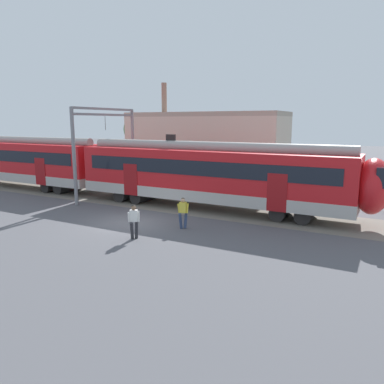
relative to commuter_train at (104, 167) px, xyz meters
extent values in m
plane|color=#515156|center=(6.15, -5.10, -2.25)|extent=(160.00, 160.00, 0.00)
cube|color=slate|center=(-2.48, 0.00, -2.25)|extent=(80.00, 4.40, 0.01)
cube|color=#B7B2AD|center=(8.52, 0.00, -1.20)|extent=(18.00, 3.06, 0.70)
cube|color=red|center=(8.52, 0.00, 0.35)|extent=(18.00, 3.00, 2.40)
cube|color=black|center=(8.52, -1.51, 0.55)|extent=(16.56, 0.03, 0.90)
cube|color=maroon|center=(13.47, -1.52, -0.50)|extent=(1.10, 0.04, 2.10)
cube|color=maroon|center=(3.57, -1.52, -0.50)|extent=(1.10, 0.04, 2.10)
cylinder|color=#9C9793|center=(8.52, 0.00, 1.73)|extent=(17.64, 0.70, 0.70)
cube|color=black|center=(5.82, 0.00, 2.28)|extent=(0.70, 0.12, 0.40)
cylinder|color=black|center=(14.80, 0.00, -1.80)|extent=(0.90, 2.40, 0.90)
cylinder|color=black|center=(13.40, 0.00, -1.80)|extent=(0.90, 2.40, 0.90)
cylinder|color=black|center=(3.64, 0.00, -1.80)|extent=(0.90, 2.40, 0.90)
cylinder|color=black|center=(2.24, 0.00, -1.80)|extent=(0.90, 2.40, 0.90)
ellipsoid|color=red|center=(18.07, 0.00, 0.00)|extent=(1.80, 2.85, 2.95)
cube|color=black|center=(18.42, 0.00, 0.60)|extent=(0.40, 2.40, 1.00)
cube|color=#B7B2AD|center=(-10.08, 0.00, -1.20)|extent=(18.00, 3.06, 0.70)
cube|color=red|center=(-10.08, 0.00, 0.35)|extent=(18.00, 3.00, 2.40)
cube|color=maroon|center=(-5.13, -1.52, -0.50)|extent=(1.10, 0.04, 2.10)
cylinder|color=#9C9793|center=(-10.08, 0.00, 1.73)|extent=(17.64, 0.70, 0.70)
cylinder|color=black|center=(-3.80, 0.00, -1.80)|extent=(0.90, 2.40, 0.90)
cylinder|color=black|center=(-5.20, 0.00, -1.80)|extent=(0.90, 2.40, 0.90)
cylinder|color=#28282D|center=(8.19, -7.51, -1.82)|extent=(0.30, 0.38, 0.87)
cylinder|color=#28282D|center=(8.22, -7.18, -1.82)|extent=(0.30, 0.38, 0.87)
cube|color=silver|center=(8.21, -7.35, -1.11)|extent=(0.43, 0.38, 0.56)
cylinder|color=silver|center=(8.36, -7.17, -1.16)|extent=(0.20, 0.26, 0.52)
cylinder|color=silver|center=(8.05, -7.52, -1.16)|extent=(0.20, 0.26, 0.52)
sphere|color=brown|center=(8.22, -7.36, -0.72)|extent=(0.22, 0.22, 0.22)
sphere|color=black|center=(8.21, -7.35, -0.69)|extent=(0.20, 0.20, 0.20)
cylinder|color=navy|center=(9.34, -4.85, -1.82)|extent=(0.20, 0.37, 0.87)
cylinder|color=navy|center=(9.47, -4.55, -1.82)|extent=(0.20, 0.37, 0.87)
cube|color=gold|center=(9.41, -4.70, -1.11)|extent=(0.39, 0.29, 0.56)
cylinder|color=gold|center=(9.61, -4.59, -1.16)|extent=(0.13, 0.26, 0.52)
cylinder|color=gold|center=(9.20, -4.82, -1.16)|extent=(0.13, 0.26, 0.52)
sphere|color=tan|center=(9.41, -4.72, -0.72)|extent=(0.22, 0.22, 0.22)
sphere|color=black|center=(9.41, -4.70, -0.69)|extent=(0.20, 0.20, 0.20)
cube|color=maroon|center=(9.38, -4.52, -1.09)|extent=(0.30, 0.20, 0.40)
cylinder|color=gray|center=(0.27, -3.20, 1.00)|extent=(0.24, 0.24, 6.50)
cylinder|color=gray|center=(0.27, 3.20, 1.00)|extent=(0.24, 0.24, 6.50)
cube|color=gray|center=(0.27, 0.00, 4.20)|extent=(0.20, 6.40, 0.16)
cube|color=gray|center=(0.27, 0.00, 3.80)|extent=(0.20, 6.40, 0.16)
cylinder|color=black|center=(0.27, 0.00, 3.20)|extent=(0.03, 0.03, 1.00)
cube|color=beige|center=(3.43, 9.97, 0.75)|extent=(14.67, 5.00, 6.00)
cube|color=#9F9686|center=(3.43, 9.97, 3.95)|extent=(14.67, 5.00, 0.40)
cylinder|color=#8C6656|center=(-0.97, 9.97, 5.35)|extent=(0.50, 0.50, 3.20)
cylinder|color=brown|center=(-6.23, 12.90, -0.47)|extent=(0.32, 0.32, 3.56)
sphere|color=#2D662D|center=(-6.23, 12.90, 2.47)|extent=(3.32, 3.32, 3.32)
camera|label=1|loc=(18.84, -21.28, 3.29)|focal=35.00mm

